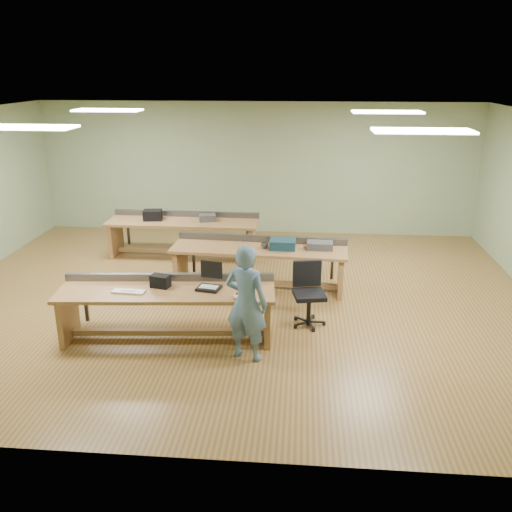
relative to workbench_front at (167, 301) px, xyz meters
name	(u,v)px	position (x,y,z in m)	size (l,w,h in m)	color
floor	(236,298)	(0.81, 1.47, -0.56)	(10.00, 10.00, 0.00)	olive
ceiling	(234,116)	(0.81, 1.47, 2.44)	(10.00, 10.00, 0.00)	silver
wall_back	(256,169)	(0.81, 5.47, 0.94)	(10.00, 0.04, 3.00)	gray
wall_front	(182,323)	(0.81, -2.53, 0.94)	(10.00, 0.04, 3.00)	gray
fluor_panels	(234,118)	(0.81, 1.47, 2.41)	(6.20, 3.50, 0.03)	white
workbench_front	(167,301)	(0.00, 0.00, 0.00)	(3.10, 1.06, 0.86)	olive
workbench_mid	(259,257)	(1.15, 2.00, 0.00)	(3.08, 0.99, 0.86)	olive
workbench_back	(183,229)	(-0.54, 3.59, 0.00)	(3.07, 0.85, 0.86)	olive
person	(246,303)	(1.18, -0.49, 0.24)	(0.58, 0.38, 1.60)	slate
laptop_base	(209,288)	(0.60, 0.05, 0.21)	(0.32, 0.26, 0.03)	black
laptop_screen	(212,269)	(0.62, 0.17, 0.44)	(0.32, 0.02, 0.25)	black
keyboard	(129,292)	(-0.49, -0.16, 0.20)	(0.45, 0.15, 0.03)	silver
trackball_mouse	(239,296)	(1.05, -0.23, 0.23)	(0.14, 0.17, 0.07)	white
camera_bag	(160,281)	(-0.10, 0.07, 0.28)	(0.26, 0.17, 0.18)	black
task_chair	(308,302)	(2.01, 0.61, -0.21)	(0.61, 0.61, 0.96)	black
parts_bin_teal	(283,244)	(1.56, 1.96, 0.27)	(0.44, 0.33, 0.15)	#133240
parts_bin_grey	(320,245)	(2.20, 2.01, 0.25)	(0.44, 0.28, 0.12)	#3B3B3E
mug	(264,245)	(1.25, 1.95, 0.24)	(0.13, 0.13, 0.10)	#3B3B3E
drinks_can	(240,245)	(0.82, 1.93, 0.24)	(0.06, 0.06, 0.11)	silver
storage_box_back	(153,215)	(-1.16, 3.58, 0.29)	(0.37, 0.26, 0.21)	black
tray_back	(207,218)	(-0.03, 3.61, 0.26)	(0.33, 0.24, 0.13)	#3B3B3E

